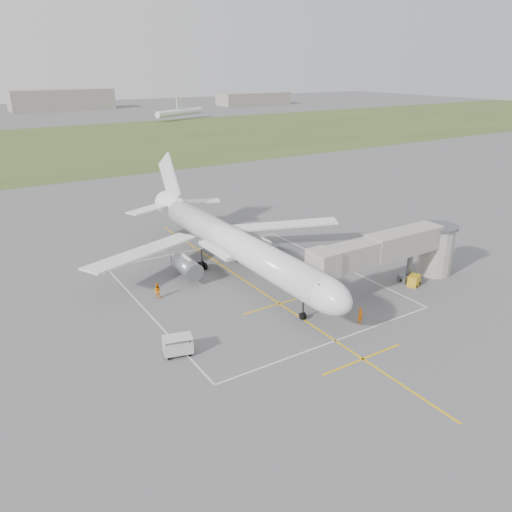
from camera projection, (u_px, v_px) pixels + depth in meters
ground at (237, 275)px, 66.83m from camera, size 700.00×700.00×0.00m
grass_strip at (43, 147)px, 169.17m from camera, size 700.00×120.00×0.02m
apron_markings at (260, 291)px, 62.25m from camera, size 28.20×60.00×0.01m
airliner at (233, 243)px, 65.84m from camera, size 38.93×46.75×13.52m
jet_bridge at (399, 250)px, 62.35m from camera, size 23.40×5.00×7.20m
gpu_unit at (414, 281)px, 63.62m from camera, size 2.13×1.83×1.36m
baggage_cart at (178, 346)px, 48.31m from camera, size 3.15×2.35×1.95m
ramp_worker_nose at (360, 316)px, 54.07m from camera, size 0.69×0.45×1.89m
ramp_worker_wing at (157, 291)px, 60.13m from camera, size 1.14×1.02×1.92m
distant_aircraft at (0, 124)px, 203.86m from camera, size 189.46×39.06×8.85m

